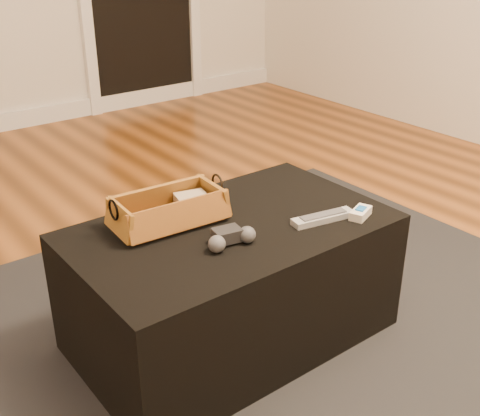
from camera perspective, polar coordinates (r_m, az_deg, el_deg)
floor at (r=2.11m, az=-2.35°, el=-12.19°), size 5.00×5.50×0.01m
area_rug at (r=2.07m, az=0.07°, el=-12.68°), size 2.60×2.00×0.01m
ottoman at (r=1.98m, az=-0.82°, el=-7.04°), size 1.00×0.60×0.42m
tv_remote at (r=1.87m, az=-7.03°, el=-1.13°), size 0.19×0.05×0.02m
cloth_bundle at (r=1.94m, az=-4.66°, el=0.59°), size 0.11×0.09×0.05m
wicker_basket at (r=1.88m, az=-6.77°, el=-0.30°), size 0.37×0.21×0.13m
game_controller at (r=1.75m, az=-0.94°, el=-2.81°), size 0.16×0.10×0.05m
silver_remote at (r=1.91m, az=7.88°, el=-0.90°), size 0.22×0.09×0.02m
cream_gadget at (r=1.96m, az=11.36°, el=-0.46°), size 0.10×0.07×0.03m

